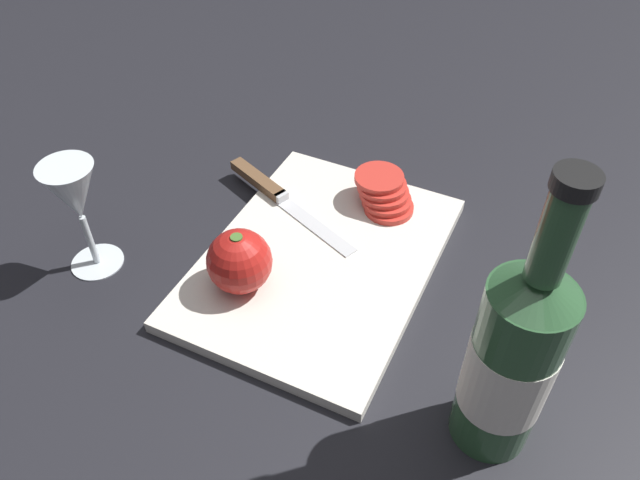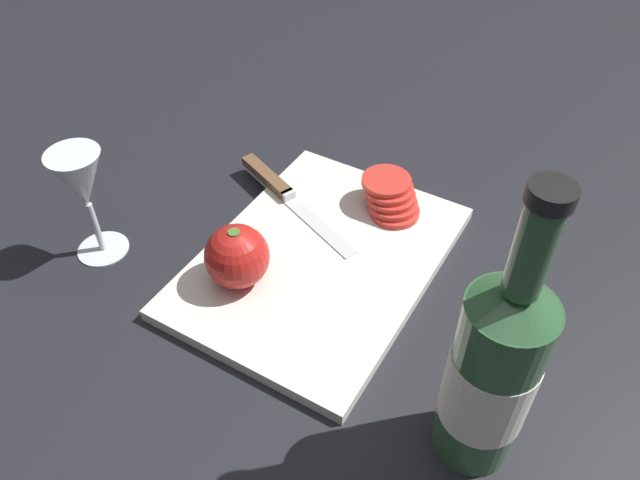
% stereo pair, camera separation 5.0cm
% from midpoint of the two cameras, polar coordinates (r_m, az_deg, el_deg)
% --- Properties ---
extents(ground_plane, '(3.00, 3.00, 0.00)m').
position_cam_midpoint_polar(ground_plane, '(0.84, 2.89, -3.32)').
color(ground_plane, black).
extents(cutting_board, '(0.39, 0.29, 0.02)m').
position_cam_midpoint_polar(cutting_board, '(0.85, 1.69, -1.94)').
color(cutting_board, silver).
rests_on(cutting_board, ground_plane).
extents(wine_bottle, '(0.08, 0.08, 0.35)m').
position_cam_midpoint_polar(wine_bottle, '(0.62, 17.71, -11.67)').
color(wine_bottle, '#2D5633').
rests_on(wine_bottle, ground_plane).
extents(wine_glass, '(0.07, 0.07, 0.16)m').
position_cam_midpoint_polar(wine_glass, '(0.84, -19.38, 4.74)').
color(wine_glass, silver).
rests_on(wine_glass, ground_plane).
extents(whole_tomato, '(0.08, 0.08, 0.08)m').
position_cam_midpoint_polar(whole_tomato, '(0.79, -5.80, -1.55)').
color(whole_tomato, red).
rests_on(whole_tomato, cutting_board).
extents(knife, '(0.12, 0.25, 0.01)m').
position_cam_midpoint_polar(knife, '(0.94, -2.49, 4.98)').
color(knife, silver).
rests_on(knife, cutting_board).
extents(tomato_slice_stack_near, '(0.09, 0.10, 0.04)m').
position_cam_midpoint_polar(tomato_slice_stack_near, '(0.91, 8.05, 3.93)').
color(tomato_slice_stack_near, red).
rests_on(tomato_slice_stack_near, cutting_board).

